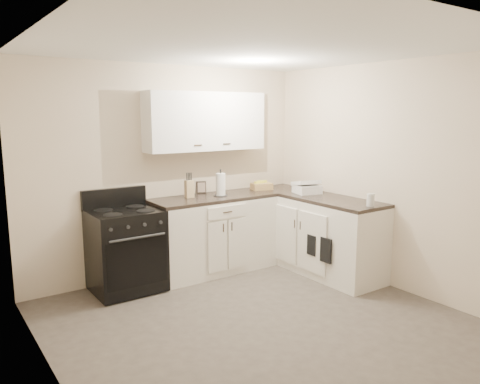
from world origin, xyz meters
TOP-DOWN VIEW (x-y plane):
  - floor at (0.00, 0.00)m, footprint 3.60×3.60m
  - ceiling at (0.00, 0.00)m, footprint 3.60×3.60m
  - wall_back at (0.00, 1.80)m, footprint 3.60×0.00m
  - wall_right at (1.80, 0.00)m, footprint 0.00×3.60m
  - wall_left at (-1.80, 0.00)m, footprint 0.00×3.60m
  - wall_front at (0.00, -1.80)m, footprint 3.60×0.00m
  - base_cabinets_back at (0.43, 1.50)m, footprint 1.55×0.60m
  - base_cabinets_right at (1.50, 0.85)m, footprint 0.60×1.90m
  - countertop_back at (0.43, 1.50)m, footprint 1.55×0.60m
  - countertop_right at (1.50, 0.85)m, footprint 0.60×1.90m
  - upper_cabinets at (0.43, 1.65)m, footprint 1.55×0.30m
  - stove at (-0.71, 1.48)m, footprint 0.74×0.63m
  - knife_block at (0.15, 1.59)m, footprint 0.10×0.10m
  - paper_towel at (0.52, 1.47)m, footprint 0.12×0.12m
  - picture_frame at (0.41, 1.76)m, footprint 0.13×0.08m
  - wicker_basket at (1.21, 1.56)m, footprint 0.30×0.23m
  - countertop_grill at (1.51, 1.00)m, footprint 0.35×0.33m
  - glass_jar at (1.51, 0.00)m, footprint 0.09×0.09m
  - oven_mitt_near at (1.18, 0.32)m, footprint 0.02×0.16m
  - oven_mitt_far at (1.18, 0.55)m, footprint 0.02×0.14m

SIDE VIEW (x-z plane):
  - floor at x=0.00m, z-range 0.00..0.00m
  - oven_mitt_near at x=1.18m, z-range 0.28..0.56m
  - oven_mitt_far at x=1.18m, z-range 0.30..0.54m
  - base_cabinets_back at x=0.43m, z-range 0.00..0.90m
  - base_cabinets_right at x=1.50m, z-range 0.00..0.90m
  - stove at x=-0.71m, z-range 0.02..0.90m
  - countertop_back at x=0.43m, z-range 0.90..0.94m
  - countertop_right at x=1.50m, z-range 0.90..0.94m
  - wicker_basket at x=1.21m, z-range 0.94..1.03m
  - countertop_grill at x=1.51m, z-range 0.94..1.05m
  - glass_jar at x=1.51m, z-range 0.94..1.08m
  - picture_frame at x=0.41m, z-range 0.94..1.09m
  - knife_block at x=0.15m, z-range 0.94..1.15m
  - paper_towel at x=0.52m, z-range 0.94..1.22m
  - wall_back at x=0.00m, z-range -0.55..3.05m
  - wall_right at x=1.80m, z-range -0.55..3.05m
  - wall_left at x=-1.80m, z-range -0.55..3.05m
  - wall_front at x=0.00m, z-range -0.55..3.05m
  - upper_cabinets at x=0.43m, z-range 1.49..2.19m
  - ceiling at x=0.00m, z-range 2.50..2.50m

